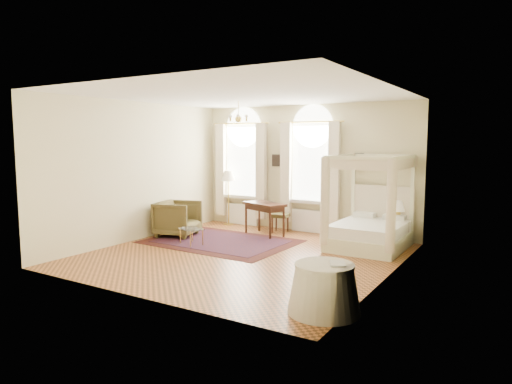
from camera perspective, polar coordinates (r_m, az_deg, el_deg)
ground at (r=9.63m, az=-1.61°, el=-7.88°), size 6.00×6.00×0.00m
room_walls at (r=9.34m, az=-1.65°, el=3.98°), size 6.00×6.00×6.00m
window_left at (r=12.80m, az=-1.78°, el=2.45°), size 1.62×0.27×3.29m
window_right at (r=11.79m, az=6.81°, el=2.06°), size 1.62×0.27×3.29m
chandelier at (r=10.84m, az=-2.21°, el=9.22°), size 0.51×0.45×0.50m
wall_pictures at (r=11.90m, az=6.53°, el=4.05°), size 2.54×0.03×0.39m
canopy_bed at (r=10.42m, az=13.97°, el=-4.32°), size 1.59×1.93×2.07m
nightstand at (r=11.03m, az=17.53°, el=-4.86°), size 0.45×0.42×0.55m
nightstand_lamp at (r=11.04m, az=17.31°, el=-1.81°), size 0.31×0.31×0.46m
writing_desk at (r=11.49m, az=1.07°, el=-1.95°), size 1.23×0.92×0.82m
laptop at (r=11.47m, az=1.70°, el=-1.29°), size 0.38×0.29×0.03m
stool at (r=11.88m, az=3.04°, el=-3.12°), size 0.50×0.50×0.49m
armchair at (r=11.58m, az=-9.76°, el=-3.29°), size 1.17×1.15×0.88m
coffee_table at (r=10.59m, az=-8.09°, el=-4.73°), size 0.66×0.56×0.38m
floor_lamp at (r=12.86m, az=-3.47°, el=1.68°), size 0.40×0.40×1.54m
oriental_rug at (r=10.88m, az=-4.42°, el=-6.17°), size 3.43×2.51×0.01m
side_table at (r=6.53m, az=8.51°, el=-11.86°), size 1.02×1.02×0.69m
book at (r=6.41m, az=9.22°, el=-8.81°), size 0.31×0.35×0.03m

